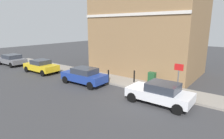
{
  "coord_description": "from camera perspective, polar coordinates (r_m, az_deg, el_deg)",
  "views": [
    {
      "loc": [
        -11.02,
        -5.8,
        4.85
      ],
      "look_at": [
        1.33,
        3.66,
        1.2
      ],
      "focal_mm": 29.7,
      "sensor_mm": 36.0,
      "label": 1
    }
  ],
  "objects": [
    {
      "name": "ground",
      "position": [
        13.36,
        9.12,
        -8.25
      ],
      "size": [
        80.0,
        80.0,
        0.0
      ],
      "primitive_type": "plane",
      "color": "#38383A"
    },
    {
      "name": "sidewalk",
      "position": [
        18.22,
        -4.54,
        -2.04
      ],
      "size": [
        2.37,
        30.0,
        0.15
      ],
      "primitive_type": "cube",
      "color": "gray",
      "rests_on": "ground"
    },
    {
      "name": "corner_building",
      "position": [
        19.91,
        10.97,
        11.76
      ],
      "size": [
        7.23,
        10.3,
        8.86
      ],
      "color": "olive",
      "rests_on": "ground"
    },
    {
      "name": "car_white",
      "position": [
        12.22,
        14.57,
        -6.96
      ],
      "size": [
        1.92,
        4.07,
        1.41
      ],
      "rotation": [
        0.0,
        0.0,
        1.57
      ],
      "color": "silver",
      "rests_on": "ground"
    },
    {
      "name": "car_blue",
      "position": [
        15.94,
        -8.6,
        -1.86
      ],
      "size": [
        1.9,
        4.05,
        1.42
      ],
      "rotation": [
        0.0,
        0.0,
        1.6
      ],
      "color": "navy",
      "rests_on": "ground"
    },
    {
      "name": "car_yellow",
      "position": [
        21.09,
        -20.99,
        1.01
      ],
      "size": [
        1.95,
        4.07,
        1.39
      ],
      "rotation": [
        0.0,
        0.0,
        1.6
      ],
      "color": "gold",
      "rests_on": "ground"
    },
    {
      "name": "car_grey",
      "position": [
        26.74,
        -28.41,
        2.72
      ],
      "size": [
        2.04,
        4.08,
        1.36
      ],
      "rotation": [
        0.0,
        0.0,
        1.59
      ],
      "color": "slate",
      "rests_on": "ground"
    },
    {
      "name": "utility_cabinet",
      "position": [
        15.11,
        12.15,
        -3.11
      ],
      "size": [
        0.46,
        0.61,
        1.15
      ],
      "color": "#1E4C28",
      "rests_on": "sidewalk"
    },
    {
      "name": "bollard_near_cabinet",
      "position": [
        15.94,
        6.85,
        -1.96
      ],
      "size": [
        0.14,
        0.14,
        1.04
      ],
      "color": "black",
      "rests_on": "sidewalk"
    },
    {
      "name": "bollard_far_kerb",
      "position": [
        16.03,
        -1.12,
        -1.78
      ],
      "size": [
        0.14,
        0.14,
        1.04
      ],
      "color": "black",
      "rests_on": "sidewalk"
    },
    {
      "name": "street_sign",
      "position": [
        13.17,
        19.75,
        -1.6
      ],
      "size": [
        0.08,
        0.6,
        2.3
      ],
      "color": "#59595B",
      "rests_on": "sidewalk"
    }
  ]
}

